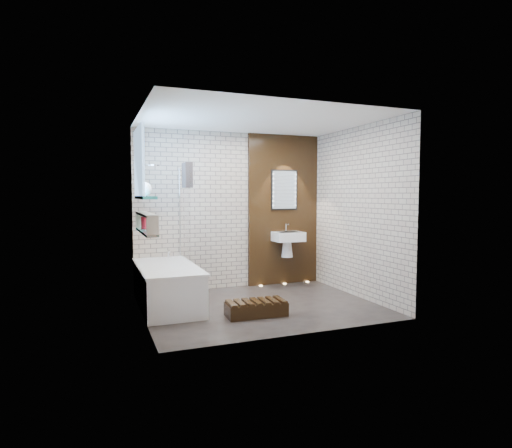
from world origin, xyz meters
name	(u,v)px	position (x,y,z in m)	size (l,w,h in m)	color
ground	(260,306)	(0.00, 0.00, 0.00)	(3.20, 3.20, 0.00)	black
room_shell	(260,214)	(0.00, 0.00, 1.30)	(3.24, 3.20, 2.60)	#A49082
walnut_panel	(283,210)	(0.95, 1.27, 1.30)	(1.30, 0.06, 2.60)	black
clerestory_window	(140,170)	(-1.57, 0.35, 1.90)	(0.18, 1.00, 0.94)	#7FADE0
display_niche	(146,223)	(-1.53, 0.15, 1.20)	(0.14, 1.30, 0.26)	teal
bathtub	(167,286)	(-1.22, 0.45, 0.29)	(0.79, 1.74, 0.70)	white
bath_screen	(185,214)	(-0.87, 0.89, 1.28)	(0.01, 0.78, 1.40)	white
towel	(187,175)	(-0.87, 0.68, 1.85)	(0.11, 0.28, 0.36)	black
shower_head	(155,165)	(-1.30, 0.95, 2.00)	(0.18, 0.18, 0.02)	silver
washbasin	(288,240)	(0.95, 1.07, 0.79)	(0.50, 0.36, 0.58)	white
led_mirror	(284,190)	(0.95, 1.23, 1.65)	(0.50, 0.02, 0.70)	black
walnut_step	(256,309)	(-0.23, -0.44, 0.09)	(0.78, 0.35, 0.17)	black
niche_bottles	(145,225)	(-1.53, 0.27, 1.17)	(0.07, 0.68, 0.17)	#AF601B
sill_vases	(145,189)	(-1.50, 0.51, 1.65)	(0.19, 0.19, 0.19)	white
floor_uplights	(285,284)	(0.95, 1.20, 0.01)	(0.96, 0.06, 0.01)	#FFD899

